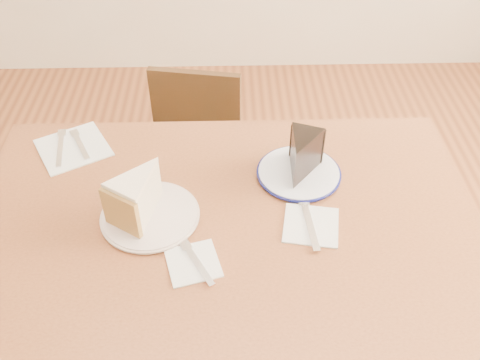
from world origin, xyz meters
name	(u,v)px	position (x,y,z in m)	size (l,w,h in m)	color
table	(225,250)	(0.00, 0.00, 0.65)	(1.20, 0.80, 0.75)	#552B17
chair_far	(192,170)	(-0.12, 0.57, 0.41)	(0.43, 0.43, 0.74)	black
plate_cream	(150,216)	(-0.17, 0.02, 0.76)	(0.22, 0.22, 0.01)	silver
plate_navy	(299,173)	(0.19, 0.16, 0.76)	(0.20, 0.20, 0.01)	white
carrot_cake	(142,194)	(-0.19, 0.04, 0.81)	(0.10, 0.14, 0.10)	beige
chocolate_cake	(301,159)	(0.19, 0.15, 0.81)	(0.08, 0.12, 0.10)	black
napkin_cream	(193,263)	(-0.07, -0.12, 0.75)	(0.11, 0.11, 0.00)	white
napkin_navy	(311,225)	(0.20, -0.02, 0.75)	(0.12, 0.12, 0.00)	white
napkin_spare	(73,148)	(-0.41, 0.29, 0.75)	(0.17, 0.17, 0.00)	white
fork_cream	(197,263)	(-0.06, -0.12, 0.76)	(0.01, 0.14, 0.00)	silver
knife_navy	(309,223)	(0.20, -0.01, 0.76)	(0.02, 0.17, 0.00)	silver
fork_spare	(80,145)	(-0.39, 0.29, 0.76)	(0.01, 0.14, 0.00)	silver
knife_spare	(60,148)	(-0.44, 0.28, 0.76)	(0.01, 0.16, 0.00)	silver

